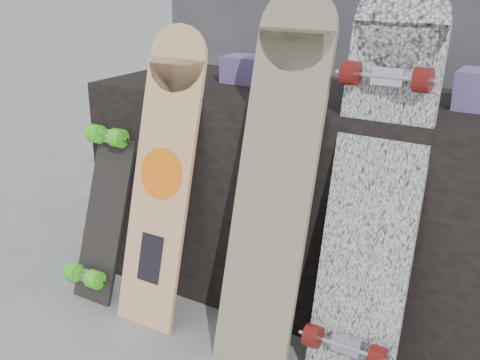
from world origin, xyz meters
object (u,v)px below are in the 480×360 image
Objects in this scene: longboard_celtic at (277,171)px; vendor_table at (309,197)px; skateboard_dark at (106,194)px; longboard_cascadia at (376,183)px; longboard_geisha at (163,169)px.

vendor_table is at bearing 98.82° from longboard_celtic.
skateboard_dark is at bearing -150.14° from vendor_table.
longboard_celtic is at bearing -172.34° from longboard_cascadia.
longboard_cascadia reaches higher than longboard_celtic.
longboard_cascadia reaches higher than skateboard_dark.
longboard_geisha is at bearing -136.01° from vendor_table.
longboard_celtic is at bearing 0.66° from longboard_geisha.
longboard_geisha reaches higher than vendor_table.
longboard_celtic is 0.97× the size of longboard_cascadia.
longboard_celtic is 0.31m from longboard_cascadia.
longboard_cascadia is at bearing 3.07° from skateboard_dark.
longboard_geisha is 0.86× the size of longboard_cascadia.
skateboard_dark is (-0.67, -0.38, 0.00)m from vendor_table.
vendor_table is at bearing 43.99° from longboard_geisha.
longboard_cascadia is 1.53× the size of skateboard_dark.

